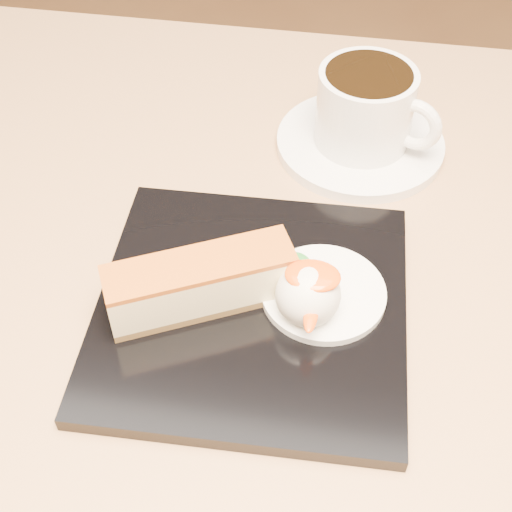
% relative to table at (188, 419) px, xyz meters
% --- Properties ---
extents(table, '(0.80, 0.80, 0.72)m').
position_rel_table_xyz_m(table, '(0.00, 0.00, 0.00)').
color(table, black).
rests_on(table, ground).
extents(dessert_plate, '(0.23, 0.23, 0.01)m').
position_rel_table_xyz_m(dessert_plate, '(0.06, 0.01, 0.16)').
color(dessert_plate, black).
rests_on(dessert_plate, table).
extents(cheesecake, '(0.13, 0.09, 0.04)m').
position_rel_table_xyz_m(cheesecake, '(0.02, 0.00, 0.19)').
color(cheesecake, brown).
rests_on(cheesecake, dessert_plate).
extents(cream_smear, '(0.09, 0.09, 0.01)m').
position_rel_table_xyz_m(cream_smear, '(0.11, 0.02, 0.17)').
color(cream_smear, white).
rests_on(cream_smear, dessert_plate).
extents(ice_cream_scoop, '(0.05, 0.05, 0.05)m').
position_rel_table_xyz_m(ice_cream_scoop, '(0.10, 0.00, 0.19)').
color(ice_cream_scoop, white).
rests_on(ice_cream_scoop, cream_smear).
extents(mango_sauce, '(0.04, 0.03, 0.01)m').
position_rel_table_xyz_m(mango_sauce, '(0.10, 0.00, 0.21)').
color(mango_sauce, '#FF4E08').
rests_on(mango_sauce, ice_cream_scoop).
extents(mint_sprig, '(0.04, 0.03, 0.00)m').
position_rel_table_xyz_m(mint_sprig, '(0.08, 0.05, 0.17)').
color(mint_sprig, '#287C28').
rests_on(mint_sprig, cream_smear).
extents(saucer, '(0.15, 0.15, 0.01)m').
position_rel_table_xyz_m(saucer, '(0.12, 0.21, 0.16)').
color(saucer, white).
rests_on(saucer, table).
extents(coffee_cup, '(0.11, 0.08, 0.07)m').
position_rel_table_xyz_m(coffee_cup, '(0.12, 0.21, 0.20)').
color(coffee_cup, white).
rests_on(coffee_cup, saucer).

